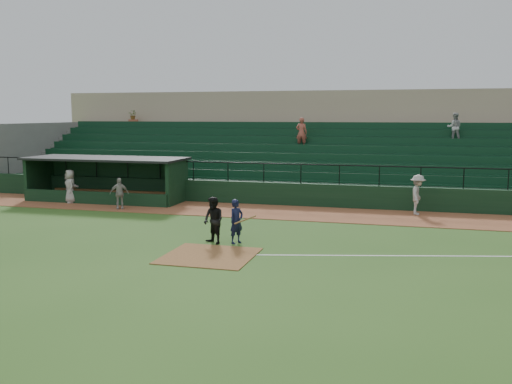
# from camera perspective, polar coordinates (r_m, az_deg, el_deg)

# --- Properties ---
(ground) EXTENTS (90.00, 90.00, 0.00)m
(ground) POSITION_cam_1_polar(r_m,az_deg,el_deg) (20.12, -3.80, -5.84)
(ground) COLOR #2B5019
(ground) RESTS_ON ground
(warning_track) EXTENTS (40.00, 4.00, 0.03)m
(warning_track) POSITION_cam_1_polar(r_m,az_deg,el_deg) (27.64, 1.65, -2.02)
(warning_track) COLOR brown
(warning_track) RESTS_ON ground
(home_plate_dirt) EXTENTS (3.00, 3.00, 0.03)m
(home_plate_dirt) POSITION_cam_1_polar(r_m,az_deg,el_deg) (19.20, -4.78, -6.47)
(home_plate_dirt) COLOR brown
(home_plate_dirt) RESTS_ON ground
(foul_line) EXTENTS (17.49, 4.44, 0.01)m
(foul_line) POSITION_cam_1_polar(r_m,az_deg,el_deg) (20.28, 19.43, -6.16)
(foul_line) COLOR white
(foul_line) RESTS_ON ground
(stadium_structure) EXTENTS (38.00, 13.08, 6.40)m
(stadium_structure) POSITION_cam_1_polar(r_m,az_deg,el_deg) (35.59, 4.91, 3.88)
(stadium_structure) COLOR black
(stadium_structure) RESTS_ON ground
(dugout) EXTENTS (8.90, 3.20, 2.42)m
(dugout) POSITION_cam_1_polar(r_m,az_deg,el_deg) (32.54, -14.59, 1.57)
(dugout) COLOR black
(dugout) RESTS_ON ground
(batter_at_plate) EXTENTS (1.12, 0.73, 1.66)m
(batter_at_plate) POSITION_cam_1_polar(r_m,az_deg,el_deg) (20.85, -2.00, -3.01)
(batter_at_plate) COLOR black
(batter_at_plate) RESTS_ON ground
(umpire) EXTENTS (1.08, 1.02, 1.75)m
(umpire) POSITION_cam_1_polar(r_m,az_deg,el_deg) (20.85, -4.34, -2.90)
(umpire) COLOR black
(umpire) RESTS_ON ground
(runner) EXTENTS (0.82, 1.30, 1.91)m
(runner) POSITION_cam_1_polar(r_m,az_deg,el_deg) (27.73, 16.10, -0.26)
(runner) COLOR #A8A29D
(runner) RESTS_ON warning_track
(dugout_player_a) EXTENTS (1.00, 0.79, 1.58)m
(dugout_player_a) POSITION_cam_1_polar(r_m,az_deg,el_deg) (29.13, -13.73, -0.13)
(dugout_player_a) COLOR #A6A19B
(dugout_player_a) RESTS_ON warning_track
(dugout_player_b) EXTENTS (1.02, 1.03, 1.80)m
(dugout_player_b) POSITION_cam_1_polar(r_m,az_deg,el_deg) (31.85, -18.34, 0.56)
(dugout_player_b) COLOR #ABA6A0
(dugout_player_b) RESTS_ON warning_track
(dugout_player_c) EXTENTS (1.55, 1.29, 1.66)m
(dugout_player_c) POSITION_cam_1_polar(r_m,az_deg,el_deg) (32.18, -18.42, 0.50)
(dugout_player_c) COLOR #ADA7A2
(dugout_player_c) RESTS_ON warning_track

